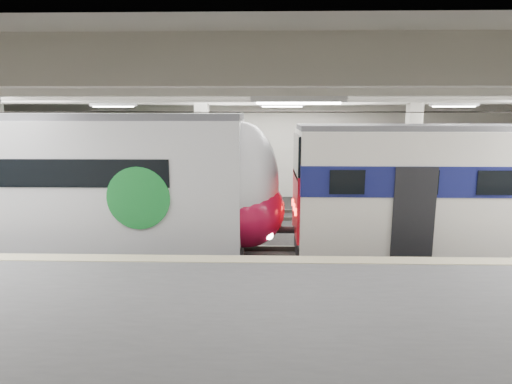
{
  "coord_description": "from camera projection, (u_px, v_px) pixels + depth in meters",
  "views": [
    {
      "loc": [
        -0.53,
        -13.39,
        4.78
      ],
      "look_at": [
        -0.89,
        1.0,
        2.0
      ],
      "focal_mm": 30.0,
      "sensor_mm": 36.0,
      "label": 1
    }
  ],
  "objects": [
    {
      "name": "station_hall",
      "position": [
        286.0,
        167.0,
        11.72
      ],
      "size": [
        36.0,
        24.0,
        5.75
      ],
      "color": "black",
      "rests_on": "ground"
    },
    {
      "name": "older_rer",
      "position": [
        501.0,
        191.0,
        13.44
      ],
      "size": [
        13.05,
        2.88,
        4.32
      ],
      "color": "white",
      "rests_on": "ground"
    },
    {
      "name": "modern_emu",
      "position": [
        78.0,
        188.0,
        13.77
      ],
      "size": [
        14.57,
        3.01,
        4.66
      ],
      "color": "silver",
      "rests_on": "ground"
    },
    {
      "name": "far_train",
      "position": [
        101.0,
        169.0,
        19.23
      ],
      "size": [
        13.05,
        3.28,
        4.17
      ],
      "rotation": [
        0.0,
        0.0,
        0.05
      ],
      "color": "silver",
      "rests_on": "ground"
    }
  ]
}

